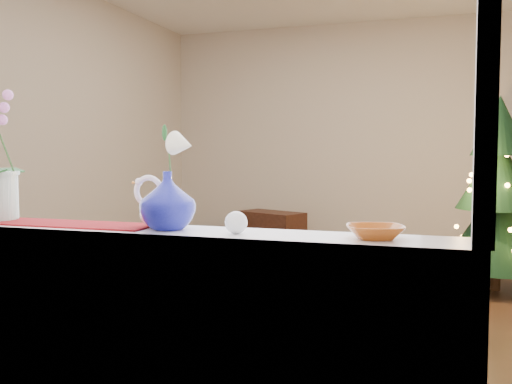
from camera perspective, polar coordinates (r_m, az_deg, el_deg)
ground at (r=4.45m, az=5.13°, el=-11.66°), size 5.00×5.00×0.00m
wall_back at (r=6.75m, az=10.08°, el=5.14°), size 4.50×0.10×2.70m
wall_front at (r=1.95m, az=-11.88°, el=8.55°), size 4.50×0.10×2.70m
wall_left at (r=5.28m, az=-19.40°, el=5.37°), size 0.10×5.00×2.70m
window_apron at (r=2.11m, az=-10.96°, el=-16.97°), size 2.20×0.08×0.88m
windowsill at (r=2.07m, az=-9.90°, el=-4.19°), size 2.20×0.26×0.04m
runner at (r=2.27m, az=-18.39°, el=-3.04°), size 0.70×0.20×0.01m
swan at (r=2.08m, az=-9.60°, el=-1.12°), size 0.22×0.12×0.18m
blue_vase at (r=2.03m, az=-8.83°, el=-0.41°), size 0.29×0.29×0.24m
lily at (r=2.03m, az=-8.89°, el=5.44°), size 0.13×0.07×0.18m
paperweight at (r=1.91m, az=-2.00°, el=-3.07°), size 0.10×0.10×0.08m
amber_dish at (r=1.83m, az=11.84°, el=-4.02°), size 0.19×0.19×0.04m
xmas_tree at (r=5.36m, az=23.04°, el=-0.14°), size 1.08×1.08×1.69m
side_table at (r=6.35m, az=1.52°, el=-4.45°), size 0.82×0.63×0.55m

